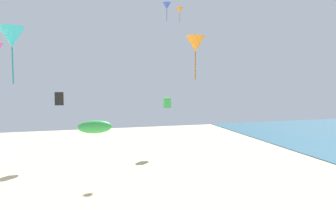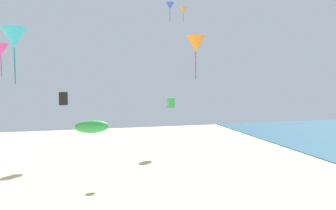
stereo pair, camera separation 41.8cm
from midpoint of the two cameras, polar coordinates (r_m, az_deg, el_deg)
name	(u,v)px [view 2 (the right image)]	position (r m, az deg, el deg)	size (l,w,h in m)	color
kite_green_box_2	(171,103)	(39.67, 0.81, 0.40)	(0.78, 0.78, 1.23)	green
kite_orange_delta	(184,10)	(40.13, 3.07, 16.38)	(0.78, 0.78, 1.77)	orange
kite_blue_delta	(170,6)	(32.97, 0.72, 17.07)	(0.77, 0.77, 1.76)	blue
kite_green_parafoil	(92,127)	(13.05, -12.39, -3.76)	(1.33, 0.37, 0.52)	green
kite_black_box	(63,98)	(36.83, -17.66, 1.11)	(0.90, 0.90, 1.41)	black
kite_magenta_delta	(1,50)	(39.10, -27.16, 8.68)	(1.54, 1.54, 3.50)	#DB3D9E
kite_cyan_delta	(14,37)	(21.88, -25.05, 10.74)	(1.51, 1.51, 3.43)	#2DB7CC
kite_orange_delta_2	(196,44)	(19.41, 5.55, 10.69)	(1.12, 1.12, 2.56)	orange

